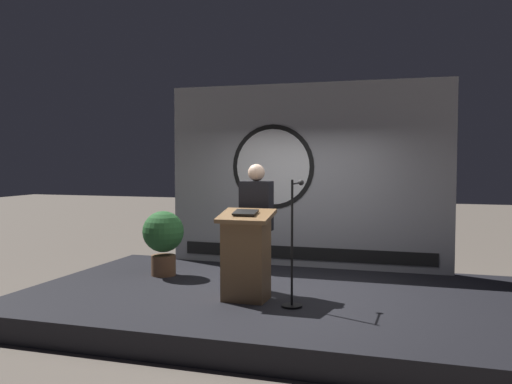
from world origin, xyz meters
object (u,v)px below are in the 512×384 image
at_px(microphone_stand, 293,261).
at_px(potted_plant, 163,237).
at_px(podium, 246,256).
at_px(speaker_person, 256,227).

xyz_separation_m(microphone_stand, potted_plant, (-2.24, 1.10, 0.05)).
bearing_deg(potted_plant, microphone_stand, -26.11).
bearing_deg(podium, microphone_stand, -8.05).
distance_m(speaker_person, microphone_stand, 0.90).
bearing_deg(speaker_person, potted_plant, 161.73).
bearing_deg(speaker_person, microphone_stand, -41.89).
height_order(podium, speaker_person, speaker_person).
relative_size(speaker_person, microphone_stand, 1.12).
bearing_deg(podium, potted_plant, 148.16).
bearing_deg(podium, speaker_person, 92.52).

